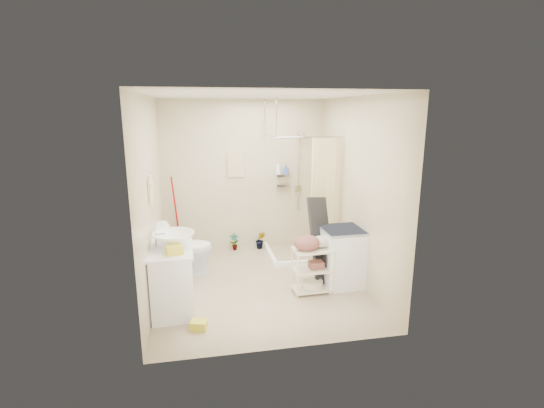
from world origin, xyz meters
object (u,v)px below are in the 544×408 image
Objects in this scene: vanity at (172,278)px; toilet at (184,249)px; laundry_rack at (313,266)px; washing_machine at (342,256)px.

toilet is (0.12, 1.01, 0.01)m from vanity.
laundry_rack is at bearing 1.63° from vanity.
washing_machine reaches higher than vanity.
toilet is at bearing 81.02° from vanity.
washing_machine is at bearing 17.74° from laundry_rack.
vanity is 1.84m from laundry_rack.
vanity is at bearing -178.01° from laundry_rack.
washing_machine is at bearing -113.61° from toilet.
toilet is 2.30m from washing_machine.
toilet reaches higher than laundry_rack.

